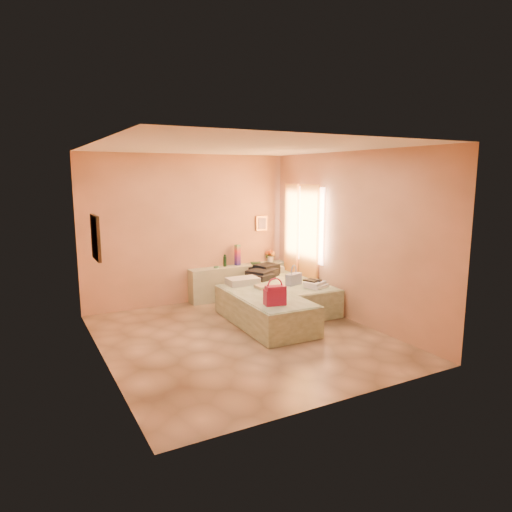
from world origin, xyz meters
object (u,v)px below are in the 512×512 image
(water_bottle, at_px, (225,261))
(green_book, at_px, (256,263))
(bed_left, at_px, (265,309))
(bed_right, at_px, (290,294))
(towel_stack, at_px, (316,284))
(magenta_handbag, at_px, (275,295))
(headboard_ledge, at_px, (239,281))
(flower_vase, at_px, (270,255))
(blue_handbag, at_px, (294,279))

(water_bottle, distance_m, green_book, 0.67)
(bed_left, xyz_separation_m, bed_right, (0.90, 0.65, 0.00))
(bed_right, distance_m, water_bottle, 1.46)
(water_bottle, xyz_separation_m, towel_stack, (0.94, -1.73, -0.21))
(magenta_handbag, bearing_deg, water_bottle, 94.65)
(headboard_ledge, xyz_separation_m, green_book, (0.37, -0.01, 0.34))
(water_bottle, bearing_deg, flower_vase, 1.12)
(magenta_handbag, xyz_separation_m, towel_stack, (1.19, 0.60, -0.10))
(headboard_ledge, distance_m, bed_right, 1.18)
(bed_left, relative_size, bed_right, 1.00)
(bed_left, bearing_deg, green_book, 67.85)
(bed_right, xyz_separation_m, blue_handbag, (-0.11, -0.30, 0.35))
(water_bottle, relative_size, flower_vase, 0.78)
(bed_right, relative_size, towel_stack, 5.71)
(water_bottle, height_order, towel_stack, water_bottle)
(bed_right, relative_size, flower_vase, 6.91)
(headboard_ledge, height_order, blue_handbag, blue_handbag)
(water_bottle, bearing_deg, bed_right, -53.39)
(water_bottle, distance_m, flower_vase, 1.04)
(bed_left, xyz_separation_m, flower_vase, (1.13, 1.76, 0.54))
(headboard_ledge, bearing_deg, green_book, -1.30)
(towel_stack, bearing_deg, magenta_handbag, -153.25)
(headboard_ledge, bearing_deg, towel_stack, -68.79)
(green_book, relative_size, towel_stack, 0.56)
(bed_right, height_order, flower_vase, flower_vase)
(blue_handbag, bearing_deg, bed_left, -174.16)
(headboard_ledge, distance_m, towel_stack, 1.83)
(bed_left, bearing_deg, blue_handbag, 25.89)
(blue_handbag, bearing_deg, headboard_ledge, 88.61)
(headboard_ledge, relative_size, flower_vase, 7.08)
(headboard_ledge, height_order, magenta_handbag, magenta_handbag)
(bed_right, bearing_deg, green_book, 100.05)
(magenta_handbag, relative_size, towel_stack, 0.90)
(green_book, relative_size, flower_vase, 0.68)
(blue_handbag, bearing_deg, towel_stack, -73.05)
(magenta_handbag, height_order, towel_stack, magenta_handbag)
(bed_right, xyz_separation_m, magenta_handbag, (-1.06, -1.24, 0.40))
(flower_vase, bearing_deg, magenta_handbag, -118.74)
(green_book, bearing_deg, towel_stack, -59.95)
(water_bottle, relative_size, blue_handbag, 0.72)
(headboard_ledge, bearing_deg, flower_vase, 4.85)
(flower_vase, bearing_deg, headboard_ledge, -175.15)
(water_bottle, xyz_separation_m, flower_vase, (1.04, 0.02, 0.03))
(green_book, relative_size, magenta_handbag, 0.62)
(towel_stack, bearing_deg, green_book, 99.61)
(blue_handbag, distance_m, towel_stack, 0.42)
(headboard_ledge, xyz_separation_m, water_bottle, (-0.29, 0.04, 0.44))
(bed_right, relative_size, green_book, 10.20)
(bed_left, xyz_separation_m, magenta_handbag, (-0.16, -0.59, 0.40))
(flower_vase, distance_m, blue_handbag, 1.46)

